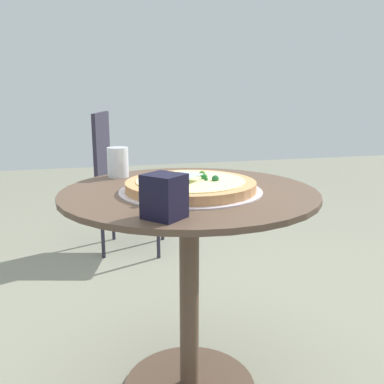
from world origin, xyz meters
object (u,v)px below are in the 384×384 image
object	(u,v)px
drinking_cup	(118,162)
patio_chair_far	(120,173)
patio_table	(189,252)
pizza_on_tray	(192,186)
napkin_dispenser	(164,196)
pizza_server	(175,177)

from	to	relation	value
drinking_cup	patio_chair_far	world-z (taller)	patio_chair_far
drinking_cup	patio_chair_far	xyz separation A→B (m)	(-0.11, -1.25, -0.27)
drinking_cup	patio_table	bearing A→B (deg)	125.83
pizza_on_tray	napkin_dispenser	size ratio (longest dim) A/B	4.07
pizza_server	napkin_dispenser	world-z (taller)	napkin_dispenser
patio_table	pizza_server	xyz separation A→B (m)	(0.06, 0.08, 0.28)
patio_table	pizza_on_tray	size ratio (longest dim) A/B	1.82
pizza_on_tray	pizza_server	size ratio (longest dim) A/B	2.54
patio_table	pizza_on_tray	world-z (taller)	pizza_on_tray
pizza_on_tray	napkin_dispenser	distance (m)	0.32
pizza_on_tray	patio_chair_far	world-z (taller)	patio_chair_far
napkin_dispenser	patio_chair_far	size ratio (longest dim) A/B	0.12
pizza_on_tray	drinking_cup	distance (m)	0.38
patio_table	pizza_on_tray	bearing A→B (deg)	102.43
pizza_server	drinking_cup	size ratio (longest dim) A/B	1.64
napkin_dispenser	pizza_server	bearing A→B (deg)	119.59
napkin_dispenser	drinking_cup	bearing A→B (deg)	145.21
napkin_dispenser	patio_chair_far	distance (m)	1.86
pizza_server	patio_chair_far	distance (m)	1.64
pizza_on_tray	patio_table	bearing A→B (deg)	-77.57
pizza_on_tray	drinking_cup	xyz separation A→B (m)	(0.21, -0.31, 0.04)
napkin_dispenser	patio_table	bearing A→B (deg)	113.70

